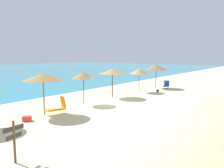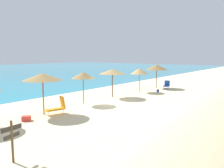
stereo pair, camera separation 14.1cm
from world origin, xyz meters
name	(u,v)px [view 2 (the right image)]	position (x,y,z in m)	size (l,w,h in m)	color
ground_plane	(114,105)	(0.00, 0.00, 0.00)	(160.00, 160.00, 0.00)	beige
beach_umbrella_1	(43,77)	(-5.36, 1.88, 2.58)	(2.62, 2.62, 2.83)	brown
beach_umbrella_2	(83,75)	(-1.25, 2.19, 2.38)	(1.94, 1.94, 2.65)	brown
beach_umbrella_3	(112,72)	(2.62, 2.16, 2.47)	(2.54, 2.54, 2.71)	brown
beach_umbrella_4	(139,71)	(6.92, 1.75, 2.30)	(1.97, 1.97, 2.62)	brown
beach_umbrella_5	(157,67)	(10.81, 1.68, 2.56)	(2.68, 2.68, 2.90)	brown
lounge_chair_0	(57,107)	(-4.68, 1.28, 0.49)	(1.44, 0.87, 1.19)	orange
lounge_chair_1	(167,85)	(11.23, 0.49, 0.41)	(1.49, 1.02, 0.94)	blue
wooden_signpost	(12,137)	(-10.30, -3.15, 0.98)	(0.84, 0.22, 1.63)	brown
beach_ball	(158,91)	(8.00, 0.03, 0.17)	(0.33, 0.33, 0.33)	blue
cooler_box	(26,118)	(-6.94, 1.45, 0.15)	(0.51, 0.38, 0.30)	red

